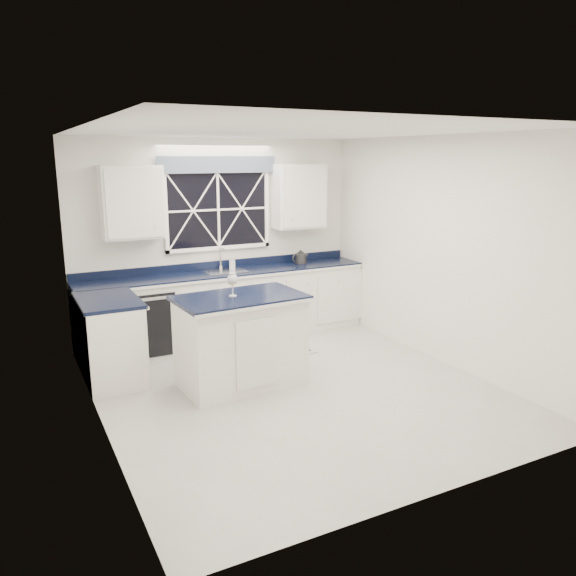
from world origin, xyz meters
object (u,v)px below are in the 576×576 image
island (241,340)px  soap_bottle (232,262)px  kettle (301,257)px  wine_glass (232,280)px  faucet (221,258)px  dishwasher (147,320)px

island → soap_bottle: size_ratio=8.23×
kettle → wine_glass: size_ratio=1.12×
island → wine_glass: size_ratio=5.57×
island → kettle: bearing=41.9°
island → wine_glass: bearing=158.5°
island → kettle: (1.65, 1.67, 0.53)m
faucet → island: 1.95m
island → kettle: 2.40m
dishwasher → faucet: size_ratio=2.72×
island → soap_bottle: soap_bottle is taller
faucet → island: faucet is taller
dishwasher → soap_bottle: (1.25, 0.17, 0.61)m
faucet → island: bearing=-104.6°
kettle → soap_bottle: kettle is taller
kettle → soap_bottle: size_ratio=1.66×
dishwasher → kettle: kettle is taller
dishwasher → wine_glass: bearing=-70.4°
soap_bottle → faucet: bearing=169.5°
faucet → kettle: (1.18, -0.13, -0.07)m
faucet → island: (-0.47, -1.79, -0.59)m
dishwasher → island: (0.63, -1.60, 0.10)m
faucet → soap_bottle: 0.17m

